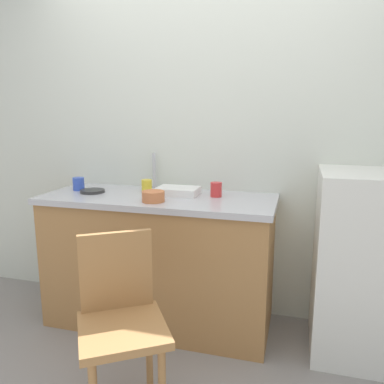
# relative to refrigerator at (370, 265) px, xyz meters

# --- Properties ---
(back_wall) EXTENTS (4.80, 0.10, 2.61)m
(back_wall) POSITION_rel_refrigerator_xyz_m (-1.06, 0.34, 0.74)
(back_wall) COLOR silver
(back_wall) RESTS_ON ground_plane
(cabinet_base) EXTENTS (1.53, 0.60, 0.88)m
(cabinet_base) POSITION_rel_refrigerator_xyz_m (-1.35, -0.01, -0.13)
(cabinet_base) COLOR #A87542
(cabinet_base) RESTS_ON ground_plane
(countertop) EXTENTS (1.57, 0.64, 0.04)m
(countertop) POSITION_rel_refrigerator_xyz_m (-1.35, -0.01, 0.33)
(countertop) COLOR #B7B7BC
(countertop) RESTS_ON cabinet_base
(faucet) EXTENTS (0.02, 0.02, 0.26)m
(faucet) POSITION_rel_refrigerator_xyz_m (-1.47, 0.24, 0.48)
(faucet) COLOR #B7B7BC
(faucet) RESTS_ON countertop
(refrigerator) EXTENTS (0.64, 0.58, 1.13)m
(refrigerator) POSITION_rel_refrigerator_xyz_m (0.00, 0.00, 0.00)
(refrigerator) COLOR silver
(refrigerator) RESTS_ON ground_plane
(chair) EXTENTS (0.55, 0.55, 0.89)m
(chair) POSITION_rel_refrigerator_xyz_m (-1.23, -0.85, -0.07)
(chair) COLOR #A87542
(chair) RESTS_ON ground_plane
(dish_tray) EXTENTS (0.28, 0.20, 0.05)m
(dish_tray) POSITION_rel_refrigerator_xyz_m (-1.23, 0.07, 0.38)
(dish_tray) COLOR white
(dish_tray) RESTS_ON countertop
(terracotta_bowl) EXTENTS (0.14, 0.14, 0.07)m
(terracotta_bowl) POSITION_rel_refrigerator_xyz_m (-1.32, -0.18, 0.38)
(terracotta_bowl) COLOR #C67042
(terracotta_bowl) RESTS_ON countertop
(hotplate) EXTENTS (0.17, 0.17, 0.02)m
(hotplate) POSITION_rel_refrigerator_xyz_m (-1.83, -0.03, 0.36)
(hotplate) COLOR #2D2D2D
(hotplate) RESTS_ON countertop
(cup_yellow) EXTENTS (0.07, 0.07, 0.09)m
(cup_yellow) POSITION_rel_refrigerator_xyz_m (-1.47, 0.09, 0.40)
(cup_yellow) COLOR yellow
(cup_yellow) RESTS_ON countertop
(cup_blue) EXTENTS (0.08, 0.08, 0.09)m
(cup_blue) POSITION_rel_refrigerator_xyz_m (-1.97, 0.02, 0.40)
(cup_blue) COLOR blue
(cup_blue) RESTS_ON countertop
(cup_red) EXTENTS (0.08, 0.08, 0.10)m
(cup_red) POSITION_rel_refrigerator_xyz_m (-0.97, 0.07, 0.40)
(cup_red) COLOR red
(cup_red) RESTS_ON countertop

